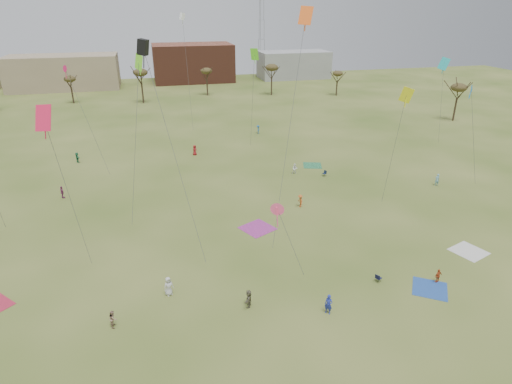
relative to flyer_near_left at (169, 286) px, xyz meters
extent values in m
plane|color=#3C561A|center=(10.31, -3.45, -0.93)|extent=(260.00, 260.00, 0.00)
imported|color=silver|center=(0.00, 0.00, 0.00)|extent=(1.08, 0.92, 1.87)
imported|color=#222F9D|center=(13.10, -5.87, -0.01)|extent=(0.79, 0.79, 1.85)
imported|color=#CA5122|center=(24.96, -4.26, -0.21)|extent=(0.91, 0.52, 1.45)
imported|color=#987761|center=(-4.67, -3.10, -0.16)|extent=(0.60, 0.77, 1.55)
imported|color=#625D46|center=(6.69, -3.35, -0.09)|extent=(1.05, 1.63, 1.68)
imported|color=#C76025|center=(17.74, 14.56, -0.08)|extent=(0.72, 1.15, 1.70)
imported|color=#79B6CA|center=(39.44, 16.47, -0.02)|extent=(0.70, 0.49, 1.83)
imported|color=#8C3A6B|center=(-12.81, 24.93, -0.06)|extent=(0.84, 1.10, 1.74)
imported|color=white|center=(20.86, 25.92, -0.11)|extent=(0.95, 0.83, 1.64)
imported|color=#28784F|center=(-12.70, 39.66, -0.07)|extent=(1.07, 1.67, 1.72)
imported|color=maroon|center=(6.75, 38.64, -0.03)|extent=(1.05, 0.96, 1.81)
imported|color=#1E578C|center=(20.81, 49.03, -0.08)|extent=(0.94, 1.25, 1.71)
cube|color=#2753AA|center=(23.69, -5.01, -0.93)|extent=(4.25, 4.25, 0.03)
cube|color=white|center=(31.70, -0.27, -0.93)|extent=(4.08, 4.08, 0.03)
cube|color=#AA3490|center=(10.90, 10.21, -0.93)|extent=(4.63, 4.63, 0.03)
cube|color=#2D7C4C|center=(24.87, 28.71, -0.93)|extent=(3.66, 3.66, 0.03)
cube|color=#151839|center=(19.55, -2.80, -0.51)|extent=(0.68, 0.68, 0.04)
cube|color=#151839|center=(19.35, -2.91, -0.28)|extent=(0.36, 0.50, 0.44)
cube|color=#121D32|center=(24.95, 23.87, -0.51)|extent=(0.67, 0.67, 0.04)
cube|color=#121D32|center=(25.15, 23.97, -0.28)|extent=(0.34, 0.50, 0.44)
cube|color=red|center=(-8.68, 4.98, 14.84)|extent=(1.13, 1.13, 2.21)
cube|color=red|center=(-8.68, 4.98, 14.06)|extent=(0.08, 0.08, 1.99)
cylinder|color=#4C4C51|center=(-7.92, 5.34, 7.40)|extent=(1.56, 0.77, 14.87)
cube|color=#79EA29|center=(-0.74, 15.46, 17.78)|extent=(0.83, 0.83, 1.64)
cube|color=#79EA29|center=(-0.74, 15.46, 17.21)|extent=(0.08, 0.08, 1.48)
cylinder|color=#4C4C51|center=(-2.08, 14.21, 8.87)|extent=(2.73, 2.54, 17.82)
cone|color=#FC4F88|center=(10.09, -0.21, 6.70)|extent=(1.27, 0.09, 1.27)
cube|color=#FC4F88|center=(10.09, -0.21, 5.90)|extent=(0.08, 0.08, 2.08)
cylinder|color=#4C4C51|center=(11.31, -0.75, 3.34)|extent=(2.49, 1.13, 6.75)
cube|color=orange|center=(14.86, 7.66, 22.44)|extent=(0.88, 0.88, 1.73)
cube|color=orange|center=(14.86, 7.66, 21.84)|extent=(0.08, 0.08, 1.55)
cylinder|color=#4C4C51|center=(12.92, 5.87, 11.21)|extent=(3.92, 3.62, 22.48)
cube|color=yellow|center=(28.34, 10.26, 13.95)|extent=(0.89, 0.89, 1.76)
cube|color=yellow|center=(28.34, 10.26, 13.33)|extent=(0.08, 0.08, 1.58)
cylinder|color=#4C4C51|center=(28.12, 10.99, 6.96)|extent=(0.48, 1.52, 13.98)
cube|color=black|center=(-0.13, 7.94, 19.95)|extent=(0.78, 0.78, 1.34)
cube|color=black|center=(-0.13, 7.94, 19.16)|extent=(0.08, 0.08, 2.01)
cylinder|color=#4C4C51|center=(1.85, 5.52, 9.96)|extent=(4.01, 4.90, 19.99)
cone|color=#298FED|center=(40.83, 14.94, 13.33)|extent=(0.94, 0.07, 0.94)
cube|color=#298FED|center=(40.83, 14.94, 12.73)|extent=(0.08, 0.08, 1.54)
cylinder|color=#4C4C51|center=(42.32, 14.41, 6.65)|extent=(3.01, 1.12, 13.37)
cube|color=#60DA24|center=(17.48, 38.44, 15.75)|extent=(0.99, 0.99, 1.94)
cube|color=#60DA24|center=(17.48, 38.44, 15.07)|extent=(0.08, 0.08, 1.75)
cylinder|color=#4C4C51|center=(17.20, 38.82, 7.86)|extent=(0.61, 0.82, 15.79)
cone|color=#BC144C|center=(-10.76, 31.39, 15.33)|extent=(0.90, 0.07, 0.90)
cube|color=#BC144C|center=(-10.76, 31.39, 14.76)|extent=(0.08, 0.08, 1.48)
cylinder|color=#4C4C51|center=(-8.82, 30.74, 7.65)|extent=(3.93, 1.34, 15.38)
cube|color=teal|center=(50.04, 33.45, 13.87)|extent=(1.05, 1.05, 2.07)
cube|color=teal|center=(50.04, 33.45, 13.15)|extent=(0.08, 0.08, 1.86)
cylinder|color=#4C4C51|center=(50.53, 32.97, 6.92)|extent=(1.04, 1.00, 13.91)
cube|color=white|center=(7.47, 54.69, 21.17)|extent=(0.72, 0.72, 1.23)
cube|color=white|center=(7.47, 54.69, 20.45)|extent=(0.08, 0.08, 1.85)
cylinder|color=#4C4C51|center=(7.68, 52.98, 10.57)|extent=(0.45, 3.44, 21.21)
cylinder|color=#3A2B1E|center=(-19.69, 88.55, 1.23)|extent=(0.40, 0.40, 4.32)
ellipsoid|color=#473D1E|center=(-19.69, 88.55, 5.40)|extent=(3.02, 3.02, 1.58)
cylinder|color=#3A2B1E|center=(-1.69, 84.55, 1.77)|extent=(0.40, 0.40, 5.40)
ellipsoid|color=#473D1E|center=(-1.69, 84.55, 6.99)|extent=(3.78, 3.78, 1.98)
cylinder|color=#3A2B1E|center=(16.31, 90.55, 1.41)|extent=(0.40, 0.40, 4.68)
ellipsoid|color=#473D1E|center=(16.31, 90.55, 5.93)|extent=(3.28, 3.28, 1.72)
cylinder|color=#3A2B1E|center=(34.31, 86.55, 1.71)|extent=(0.40, 0.40, 5.28)
ellipsoid|color=#473D1E|center=(34.31, 86.55, 6.81)|extent=(3.70, 3.70, 1.94)
cylinder|color=#3A2B1E|center=(52.31, 81.55, 1.17)|extent=(0.40, 0.40, 4.20)
ellipsoid|color=#473D1E|center=(52.31, 81.55, 5.23)|extent=(2.94, 2.94, 1.54)
cylinder|color=#3A2B1E|center=(66.31, 48.55, 1.59)|extent=(0.40, 0.40, 5.04)
ellipsoid|color=#473D1E|center=(66.31, 48.55, 6.46)|extent=(3.53, 3.53, 1.85)
cube|color=#937F60|center=(-24.69, 111.55, 4.07)|extent=(32.00, 14.00, 10.00)
cube|color=brown|center=(15.31, 116.55, 5.07)|extent=(26.00, 16.00, 12.00)
cube|color=gray|center=(50.31, 114.55, 3.57)|extent=(24.00, 12.00, 9.00)
cylinder|color=#9EA3A8|center=(41.21, 121.55, 18.07)|extent=(0.16, 0.16, 38.00)
cylinder|color=#9EA3A8|center=(39.86, 122.33, 18.07)|extent=(0.16, 0.16, 38.00)
cylinder|color=#9EA3A8|center=(39.86, 120.77, 18.07)|extent=(0.16, 0.16, 38.00)
camera|label=1|loc=(0.02, -32.82, 23.53)|focal=29.93mm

